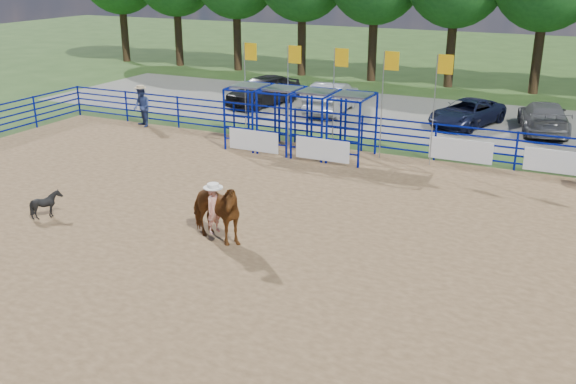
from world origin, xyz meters
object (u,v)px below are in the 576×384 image
at_px(horse_and_rider, 214,209).
at_px(calf, 47,204).
at_px(car_a, 263,90).
at_px(car_d, 544,117).
at_px(car_c, 467,113).
at_px(car_b, 332,97).
at_px(spectator_cowboy, 142,106).

relative_size(horse_and_rider, calf, 2.78).
relative_size(car_a, car_d, 0.98).
xyz_separation_m(car_c, car_d, (3.37, 0.23, 0.08)).
relative_size(car_b, car_d, 0.98).
relative_size(horse_and_rider, spectator_cowboy, 1.23).
xyz_separation_m(horse_and_rider, spectator_cowboy, (-10.02, 9.75, 0.01)).
bearing_deg(spectator_cowboy, horse_and_rider, -44.23).
height_order(horse_and_rider, spectator_cowboy, horse_and_rider).
height_order(car_a, car_c, car_a).
bearing_deg(horse_and_rider, spectator_cowboy, 135.77).
distance_m(calf, car_b, 17.30).
bearing_deg(horse_and_rider, car_c, 77.61).
distance_m(calf, car_a, 17.35).
distance_m(car_a, car_c, 10.83).
relative_size(calf, car_c, 0.19).
relative_size(spectator_cowboy, car_a, 0.40).
bearing_deg(car_d, car_a, -9.89).
height_order(spectator_cowboy, car_a, spectator_cowboy).
relative_size(car_a, car_b, 1.01).
xyz_separation_m(spectator_cowboy, car_a, (2.83, 6.81, -0.16)).
relative_size(horse_and_rider, car_c, 0.53).
xyz_separation_m(calf, car_b, (2.33, 17.14, 0.34)).
height_order(calf, car_d, car_d).
relative_size(spectator_cowboy, car_c, 0.43).
relative_size(horse_and_rider, car_d, 0.49).
height_order(spectator_cowboy, car_d, spectator_cowboy).
height_order(horse_and_rider, calf, horse_and_rider).
distance_m(car_b, car_c, 6.81).
height_order(spectator_cowboy, car_b, spectator_cowboy).
bearing_deg(car_b, horse_and_rider, 96.01).
distance_m(calf, car_d, 21.52).
bearing_deg(horse_and_rider, car_a, 113.46).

